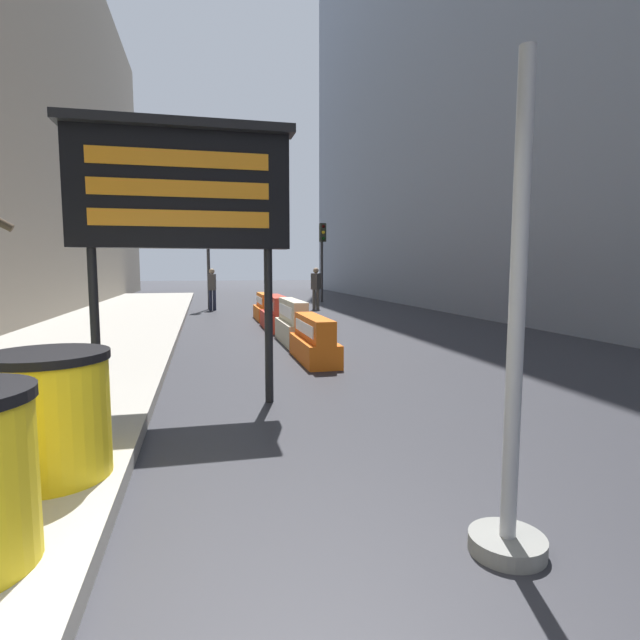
% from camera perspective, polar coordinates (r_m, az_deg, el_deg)
% --- Properties ---
extents(barrel_drum_middle, '(0.83, 0.83, 0.90)m').
position_cam_1_polar(barrel_drum_middle, '(4.07, -28.46, -9.49)').
color(barrel_drum_middle, yellow).
rests_on(barrel_drum_middle, sidewalk_left).
extents(message_board, '(2.56, 0.36, 3.26)m').
position_cam_1_polar(message_board, '(6.02, -15.58, 14.11)').
color(message_board, black).
rests_on(message_board, ground_plane).
extents(jersey_barrier_orange_far, '(0.56, 1.87, 0.79)m').
position_cam_1_polar(jersey_barrier_orange_far, '(8.76, -0.70, -2.46)').
color(jersey_barrier_orange_far, orange).
rests_on(jersey_barrier_orange_far, ground_plane).
extents(jersey_barrier_cream, '(0.50, 2.00, 0.94)m').
position_cam_1_polar(jersey_barrier_cream, '(10.84, -3.14, -0.46)').
color(jersey_barrier_cream, beige).
rests_on(jersey_barrier_cream, ground_plane).
extents(jersey_barrier_red_striped, '(0.64, 2.17, 0.89)m').
position_cam_1_polar(jersey_barrier_red_striped, '(13.29, -5.00, 0.63)').
color(jersey_barrier_red_striped, red).
rests_on(jersey_barrier_red_striped, ground_plane).
extents(jersey_barrier_orange_near, '(0.59, 1.85, 0.83)m').
position_cam_1_polar(jersey_barrier_orange_near, '(15.72, -6.27, 1.36)').
color(jersey_barrier_orange_near, orange).
rests_on(jersey_barrier_orange_near, ground_plane).
extents(traffic_cone_near, '(0.41, 0.41, 0.74)m').
position_cam_1_polar(traffic_cone_near, '(13.02, -3.81, 0.39)').
color(traffic_cone_near, black).
rests_on(traffic_cone_near, ground_plane).
extents(traffic_light_near_curb, '(0.28, 0.45, 4.31)m').
position_cam_1_polar(traffic_light_near_curb, '(19.91, -12.72, 10.15)').
color(traffic_light_near_curb, '#2D2D30').
rests_on(traffic_light_near_curb, ground_plane).
extents(traffic_light_far_side, '(0.28, 0.45, 3.66)m').
position_cam_1_polar(traffic_light_far_side, '(23.48, 0.27, 8.55)').
color(traffic_light_far_side, '#2D2D30').
rests_on(traffic_light_far_side, ground_plane).
extents(pedestrian_worker, '(0.45, 0.49, 1.62)m').
position_cam_1_polar(pedestrian_worker, '(19.35, -0.47, 4.03)').
color(pedestrian_worker, '#514C42').
rests_on(pedestrian_worker, ground_plane).
extents(pedestrian_passerby, '(0.31, 0.45, 1.59)m').
position_cam_1_polar(pedestrian_passerby, '(19.37, -12.22, 3.85)').
color(pedestrian_passerby, '#23283D').
rests_on(pedestrian_passerby, ground_plane).
extents(steel_pole_right, '(0.44, 0.44, 2.80)m').
position_cam_1_polar(steel_pole_right, '(3.06, 21.12, -10.56)').
color(steel_pole_right, gray).
rests_on(steel_pole_right, ground_plane).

